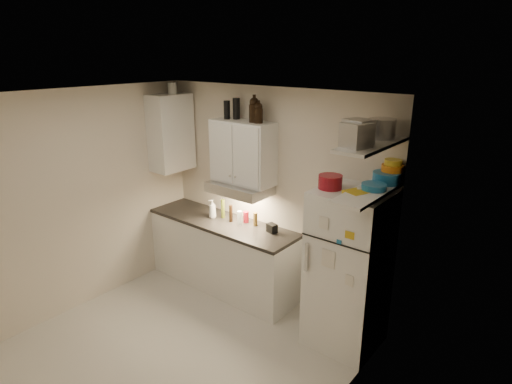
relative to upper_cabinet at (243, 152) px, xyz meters
The scene contains 36 objects.
floor 2.29m from the upper_cabinet, 77.33° to the right, with size 3.20×3.00×0.02m, color beige.
ceiling 1.58m from the upper_cabinet, 77.33° to the right, with size 3.20×3.00×0.02m, color white.
back_wall 0.63m from the upper_cabinet, 30.26° to the left, with size 3.20×0.02×2.60m, color beige.
left_wall 1.94m from the upper_cabinet, 134.46° to the right, with size 0.02×3.00×2.60m, color beige.
right_wall 2.39m from the upper_cabinet, 34.95° to the right, with size 0.02×3.00×2.60m, color beige.
base_cabinet 1.41m from the upper_cabinet, 151.63° to the right, with size 2.10×0.60×0.88m, color white.
countertop 0.97m from the upper_cabinet, 151.63° to the right, with size 2.10×0.62×0.04m, color black.
upper_cabinet is the anchor object (origin of this frame).
side_cabinet 1.15m from the upper_cabinet, behind, with size 0.33×0.55×1.00m, color white.
range_hood 0.44m from the upper_cabinet, 90.00° to the right, with size 0.76×0.46×0.12m, color silver.
fridge 1.84m from the upper_cabinet, ahead, with size 0.70×0.68×1.70m, color white.
shelf_hi 1.82m from the upper_cabinet, 10.05° to the right, with size 0.30×0.95×0.03m, color white.
shelf_lo 1.78m from the upper_cabinet, 10.05° to the right, with size 0.30×0.95×0.03m, color white.
knife_strip 1.13m from the upper_cabinet, ahead, with size 0.42×0.02×0.03m, color black.
dutch_oven 1.35m from the upper_cabinet, 10.65° to the right, with size 0.23×0.23×0.13m, color maroon.
book_stack 1.73m from the upper_cabinet, 12.42° to the right, with size 0.18×0.23×0.08m, color gold.
spice_jar 1.70m from the upper_cabinet, 10.46° to the right, with size 0.06×0.06×0.09m, color silver.
stock_pot 1.78m from the upper_cabinet, ahead, with size 0.25×0.25×0.18m, color silver.
tin_a 1.80m from the upper_cabinet, 15.02° to the right, with size 0.22×0.19×0.22m, color #AAAAAD.
tin_b 1.87m from the upper_cabinet, 18.16° to the right, with size 0.20×0.20×0.20m, color #AAAAAD.
bowl_teal 1.77m from the upper_cabinet, ahead, with size 0.26×0.26×0.11m, color #1D69A0.
bowl_orange 1.80m from the upper_cabinet, ahead, with size 0.21×0.21×0.06m, color orange.
bowl_yellow 1.81m from the upper_cabinet, ahead, with size 0.17×0.17×0.05m, color gold.
plates 1.79m from the upper_cabinet, ahead, with size 0.23×0.23×0.06m, color #1D69A0.
growler_a 0.55m from the upper_cabinet, ahead, with size 0.12×0.12×0.29m, color black, non-canonical shape.
growler_b 0.55m from the upper_cabinet, ahead, with size 0.10×0.10×0.24m, color black, non-canonical shape.
thermos_a 0.52m from the upper_cabinet, 157.92° to the left, with size 0.09×0.09×0.25m, color black.
thermos_b 0.54m from the upper_cabinet, behind, with size 0.08×0.08×0.22m, color black.
side_jar 1.29m from the upper_cabinet, behind, with size 0.11×0.11×0.15m, color silver.
soap_bottle 0.88m from the upper_cabinet, 162.96° to the right, with size 0.11×0.11×0.27m, color white.
pepper_mill 0.84m from the upper_cabinet, ahead, with size 0.05×0.05×0.17m, color brown.
oil_bottle 0.84m from the upper_cabinet, behind, with size 0.05×0.05×0.25m, color #4F5A16.
vinegar_bottle 0.81m from the upper_cabinet, 149.97° to the right, with size 0.05×0.05×0.22m, color black.
clear_bottle 0.82m from the upper_cabinet, 87.76° to the right, with size 0.06×0.06×0.18m, color silver.
red_jar 0.83m from the upper_cabinet, 44.68° to the left, with size 0.07×0.07×0.14m, color maroon.
caddy 0.97m from the upper_cabinet, ahead, with size 0.12×0.09×0.10m, color black.
Camera 1 is at (2.95, -2.46, 2.97)m, focal length 30.00 mm.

